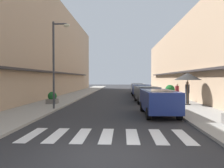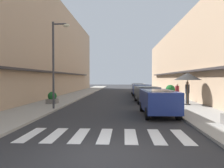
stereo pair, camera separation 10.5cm
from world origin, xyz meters
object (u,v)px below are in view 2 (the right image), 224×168
(parked_car_mid, at_px, (146,92))
(pedestrian_walking_far, at_px, (187,92))
(parked_car_near, at_px, (158,100))
(street_lamp, at_px, (56,56))
(parked_car_distant, at_px, (138,87))
(planter_midblock, at_px, (52,98))
(pedestrian_walking_near, at_px, (177,92))
(planter_far, at_px, (170,91))
(parked_car_far, at_px, (141,89))
(cafe_umbrella, at_px, (188,77))

(parked_car_mid, bearing_deg, pedestrian_walking_far, -28.70)
(parked_car_near, height_order, street_lamp, street_lamp)
(parked_car_distant, height_order, pedestrian_walking_far, pedestrian_walking_far)
(street_lamp, bearing_deg, planter_midblock, 113.04)
(parked_car_distant, bearing_deg, pedestrian_walking_near, -76.63)
(parked_car_near, bearing_deg, planter_far, 74.96)
(parked_car_mid, bearing_deg, planter_far, 59.36)
(street_lamp, relative_size, planter_far, 4.44)
(parked_car_far, bearing_deg, parked_car_mid, -90.00)
(cafe_umbrella, bearing_deg, street_lamp, -164.67)
(street_lamp, height_order, pedestrian_walking_far, street_lamp)
(parked_car_far, distance_m, planter_far, 3.28)
(planter_midblock, height_order, pedestrian_walking_near, pedestrian_walking_near)
(pedestrian_walking_far, bearing_deg, parked_car_near, 150.44)
(parked_car_distant, relative_size, pedestrian_walking_far, 2.48)
(parked_car_far, bearing_deg, parked_car_distant, 90.00)
(planter_far, bearing_deg, parked_car_mid, -120.64)
(parked_car_mid, bearing_deg, pedestrian_walking_near, 2.83)
(parked_car_mid, height_order, planter_far, parked_car_mid)
(parked_car_far, xyz_separation_m, cafe_umbrella, (2.92, -8.18, 1.37))
(parked_car_distant, xyz_separation_m, cafe_umbrella, (2.92, -13.82, 1.37))
(parked_car_distant, bearing_deg, parked_car_mid, -90.00)
(street_lamp, height_order, cafe_umbrella, street_lamp)
(pedestrian_walking_near, bearing_deg, parked_car_near, -64.05)
(parked_car_far, bearing_deg, street_lamp, -121.32)
(street_lamp, relative_size, cafe_umbrella, 2.36)
(street_lamp, height_order, pedestrian_walking_near, street_lamp)
(parked_car_near, relative_size, pedestrian_walking_near, 2.80)
(cafe_umbrella, bearing_deg, planter_midblock, 178.27)
(cafe_umbrella, distance_m, pedestrian_walking_far, 1.37)
(parked_car_mid, height_order, parked_car_distant, same)
(parked_car_distant, xyz_separation_m, planter_midblock, (-7.81, -13.49, -0.37))
(parked_car_far, relative_size, planter_far, 3.18)
(street_lamp, xyz_separation_m, planter_midblock, (-1.24, 2.92, -3.10))
(planter_midblock, relative_size, pedestrian_walking_near, 0.61)
(planter_midblock, xyz_separation_m, pedestrian_walking_near, (10.52, 2.08, 0.39))
(parked_car_near, xyz_separation_m, planter_far, (3.25, 12.08, -0.16))
(parked_car_mid, relative_size, pedestrian_walking_near, 2.81)
(parked_car_mid, relative_size, street_lamp, 0.76)
(street_lamp, xyz_separation_m, planter_far, (9.81, 10.35, -2.88))
(parked_car_far, bearing_deg, planter_far, -7.61)
(parked_car_mid, distance_m, street_lamp, 8.61)
(parked_car_far, distance_m, pedestrian_walking_near, 6.38)
(parked_car_near, relative_size, parked_car_far, 1.05)
(parked_car_mid, bearing_deg, parked_car_far, 90.00)
(parked_car_near, bearing_deg, planter_midblock, 149.20)
(parked_car_far, relative_size, planter_midblock, 4.39)
(parked_car_near, height_order, parked_car_far, same)
(planter_far, xyz_separation_m, pedestrian_walking_near, (-0.53, -5.35, 0.18))
(street_lamp, distance_m, pedestrian_walking_near, 10.88)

